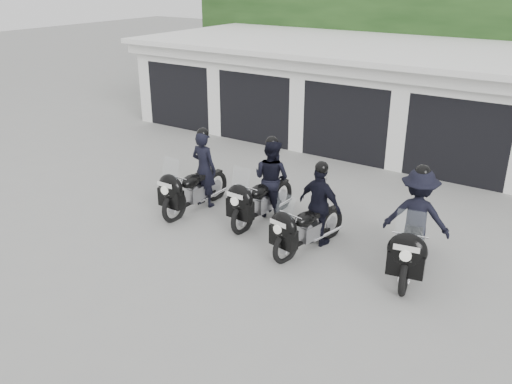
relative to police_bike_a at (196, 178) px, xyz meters
The scene contains 7 objects.
ground 1.59m from the police_bike_a, 18.50° to the right, with size 80.00×80.00×0.00m, color gray.
garage_block 7.76m from the police_bike_a, 80.17° to the left, with size 16.40×6.80×2.96m.
background_vegetation 12.75m from the police_bike_a, 82.28° to the left, with size 20.00×3.90×5.80m.
police_bike_a is the anchor object (origin of this frame).
police_bike_b 1.68m from the police_bike_a, 16.35° to the left, with size 0.90×2.20×1.92m.
police_bike_c 3.11m from the police_bike_a, ahead, with size 1.08×2.07×1.82m.
police_bike_d 5.01m from the police_bike_a, ahead, with size 1.31×2.30×2.02m.
Camera 1 is at (6.21, -8.32, 5.18)m, focal length 38.00 mm.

